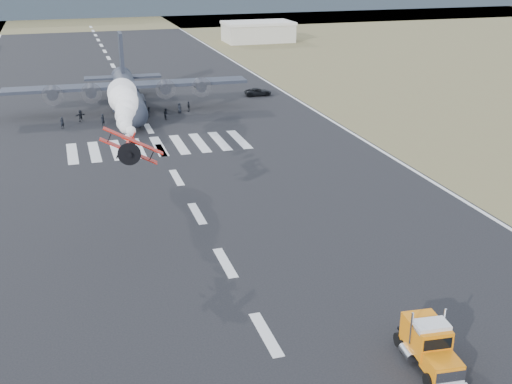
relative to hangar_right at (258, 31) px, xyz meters
name	(u,v)px	position (x,y,z in m)	size (l,w,h in m)	color
ground	(266,334)	(-46.00, -150.00, -3.01)	(500.00, 500.00, 0.00)	black
scrub_far	(87,20)	(-46.00, 80.00, -3.01)	(500.00, 80.00, 0.00)	olive
runway_markings	(149,129)	(-46.00, -90.00, -3.00)	(60.00, 260.00, 0.01)	silver
hangar_right	(258,31)	(0.00, 0.00, 0.00)	(20.50, 12.50, 5.90)	#B2AF9E
semi_truck	(429,344)	(-36.57, -156.65, -1.39)	(2.99, 7.45, 3.30)	black
aerobatic_biplane	(130,147)	(-52.86, -129.33, 6.01)	(5.46, 5.41, 3.91)	red
smoke_trail	(124,101)	(-51.35, -109.98, 6.15)	(3.85, 23.07, 3.77)	white
transport_aircraft	(128,92)	(-47.49, -75.91, 0.07)	(41.27, 33.99, 11.93)	#1F262F
support_vehicle	(258,92)	(-22.40, -72.09, -2.30)	(2.34, 5.08, 1.41)	black
crew_a	(103,120)	(-52.71, -85.88, -2.07)	(0.69, 0.57, 1.89)	black
crew_b	(166,114)	(-42.39, -85.10, -2.06)	(0.92, 0.57, 1.89)	black
crew_c	(144,114)	(-45.87, -83.42, -2.19)	(1.05, 0.49, 1.63)	black
crew_d	(189,106)	(-37.71, -80.77, -2.12)	(1.05, 0.54, 1.79)	black
crew_e	(179,108)	(-39.42, -81.28, -2.14)	(0.85, 0.52, 1.73)	black
crew_f	(80,116)	(-55.98, -82.22, -2.06)	(1.75, 0.57, 1.89)	black
crew_g	(62,123)	(-58.95, -85.82, -2.09)	(0.67, 0.55, 1.84)	black
crew_h	(149,112)	(-44.78, -82.48, -2.16)	(0.83, 0.51, 1.70)	black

